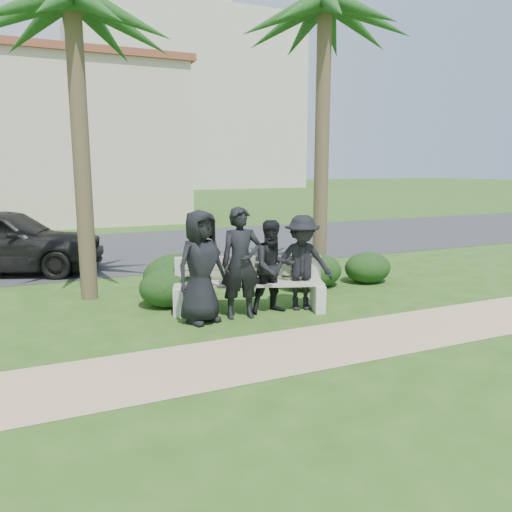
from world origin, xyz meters
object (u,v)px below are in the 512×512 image
object	(u,v)px
park_bench	(248,288)
car_a	(2,240)
man_b	(241,263)
man_c	(273,267)
palm_left	(72,4)
palm_right	(325,8)
man_d	(302,263)
man_a	(201,267)

from	to	relation	value
park_bench	car_a	xyz separation A→B (m)	(-4.18, 5.36, 0.38)
man_b	man_c	xyz separation A→B (m)	(0.63, 0.05, -0.13)
man_b	palm_left	world-z (taller)	palm_left
man_c	palm_right	size ratio (longest dim) A/B	0.24
palm_left	car_a	distance (m)	5.91
man_d	car_a	bearing A→B (deg)	147.72
man_d	man_b	bearing A→B (deg)	-163.26
palm_right	park_bench	bearing A→B (deg)	-144.87
man_d	car_a	xyz separation A→B (m)	(-5.09, 5.67, -0.06)
man_a	man_b	distance (m)	0.70
man_a	car_a	bearing A→B (deg)	101.48
palm_left	car_a	size ratio (longest dim) A/B	1.36
palm_right	man_c	bearing A→B (deg)	-136.64
man_a	palm_left	distance (m)	5.27
man_b	palm_left	size ratio (longest dim) A/B	0.30
palm_right	car_a	xyz separation A→B (m)	(-6.73, 3.57, -5.07)
man_a	man_c	size ratio (longest dim) A/B	1.14
park_bench	palm_left	bearing A→B (deg)	160.77
man_a	palm_right	bearing A→B (deg)	12.64
park_bench	palm_left	xyz separation A→B (m)	(-2.52, 2.04, 4.98)
man_b	car_a	world-z (taller)	man_b
man_a	man_c	xyz separation A→B (m)	(1.33, 0.02, -0.11)
man_a	man_c	bearing A→B (deg)	-17.31
man_c	palm_left	world-z (taller)	palm_left
park_bench	man_b	distance (m)	0.68
palm_left	palm_right	world-z (taller)	palm_right
man_a	man_d	xyz separation A→B (m)	(1.89, -0.01, -0.08)
man_b	man_d	xyz separation A→B (m)	(1.19, 0.02, -0.09)
man_a	palm_right	distance (m)	6.42
park_bench	palm_left	distance (m)	5.95
park_bench	man_d	size ratio (longest dim) A/B	1.66
man_c	man_b	bearing A→B (deg)	-173.72
park_bench	palm_right	bearing A→B (deg)	54.86
park_bench	palm_right	world-z (taller)	palm_right
palm_right	man_a	bearing A→B (deg)	-149.30
palm_right	car_a	bearing A→B (deg)	152.07
man_b	man_d	size ratio (longest dim) A/B	1.11
park_bench	car_a	world-z (taller)	car_a
man_c	car_a	size ratio (longest dim) A/B	0.35
palm_right	palm_left	bearing A→B (deg)	177.27
park_bench	car_a	bearing A→B (deg)	147.63
car_a	palm_right	bearing A→B (deg)	-98.13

